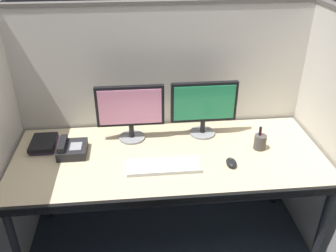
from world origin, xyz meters
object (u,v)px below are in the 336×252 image
object	(u,v)px
computer_mouse	(231,163)
pen_cup	(260,142)
monitor_left	(130,109)
desk	(169,163)
monitor_right	(204,105)
desk_phone	(71,149)
keyboard_main	(164,166)
book_stack	(44,143)

from	to	relation	value
computer_mouse	pen_cup	size ratio (longest dim) A/B	0.61
monitor_left	desk	bearing A→B (deg)	-46.59
monitor_right	desk_phone	xyz separation A→B (m)	(-0.84, -0.15, -0.18)
monitor_left	keyboard_main	distance (m)	0.44
book_stack	monitor_left	bearing A→B (deg)	4.62
pen_cup	book_stack	size ratio (longest dim) A/B	0.71
monitor_left	desk_phone	distance (m)	0.44
desk	book_stack	bearing A→B (deg)	166.30
keyboard_main	computer_mouse	size ratio (longest dim) A/B	4.48
computer_mouse	pen_cup	world-z (taller)	pen_cup
monitor_left	keyboard_main	size ratio (longest dim) A/B	1.00
computer_mouse	pen_cup	bearing A→B (deg)	35.63
desk_phone	monitor_left	bearing A→B (deg)	20.88
monitor_left	book_stack	xyz separation A→B (m)	(-0.56, -0.05, -0.19)
pen_cup	book_stack	distance (m)	1.36
monitor_right	keyboard_main	distance (m)	0.51
desk_phone	pen_cup	bearing A→B (deg)	-2.82
computer_mouse	book_stack	bearing A→B (deg)	164.63
keyboard_main	book_stack	size ratio (longest dim) A/B	1.95
monitor_left	pen_cup	size ratio (longest dim) A/B	2.74
monitor_left	desk_phone	size ratio (longest dim) A/B	2.26
computer_mouse	desk_phone	xyz separation A→B (m)	(-0.95, 0.22, 0.02)
monitor_left	keyboard_main	xyz separation A→B (m)	(0.18, -0.35, -0.20)
desk	monitor_left	world-z (taller)	monitor_left
monitor_left	monitor_right	size ratio (longest dim) A/B	1.00
keyboard_main	book_stack	xyz separation A→B (m)	(-0.74, 0.30, 0.01)
keyboard_main	computer_mouse	xyz separation A→B (m)	(0.40, -0.01, 0.01)
monitor_right	pen_cup	distance (m)	0.42
monitor_right	desk_phone	size ratio (longest dim) A/B	2.26
keyboard_main	computer_mouse	distance (m)	0.40
computer_mouse	pen_cup	xyz separation A→B (m)	(0.22, 0.16, 0.03)
desk	pen_cup	xyz separation A→B (m)	(0.58, 0.04, 0.10)
desk	computer_mouse	size ratio (longest dim) A/B	19.79
desk	monitor_right	size ratio (longest dim) A/B	4.42
keyboard_main	book_stack	bearing A→B (deg)	157.86
computer_mouse	pen_cup	distance (m)	0.27
keyboard_main	pen_cup	distance (m)	0.64
pen_cup	computer_mouse	bearing A→B (deg)	-144.37
keyboard_main	book_stack	distance (m)	0.80
desk	monitor_left	distance (m)	0.42
pen_cup	desk	bearing A→B (deg)	-176.40
book_stack	desk_phone	size ratio (longest dim) A/B	1.16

